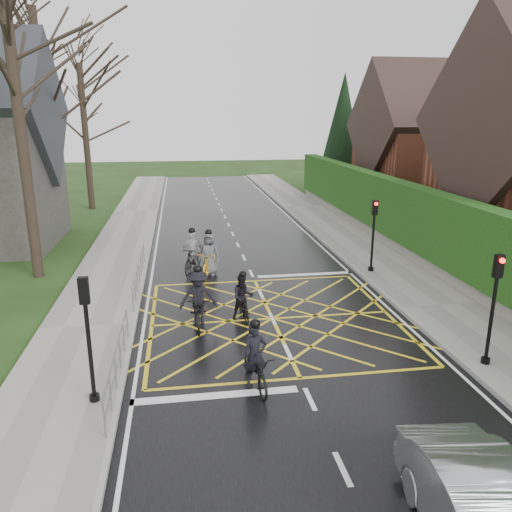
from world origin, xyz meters
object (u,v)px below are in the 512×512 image
object	(u,v)px
cyclist_lead	(209,260)
cyclist_rear	(256,365)
cyclist_back	(243,301)
cyclist_mid	(199,304)
cyclist_front	(193,256)

from	to	relation	value
cyclist_lead	cyclist_rear	bearing A→B (deg)	-70.21
cyclist_lead	cyclist_back	bearing A→B (deg)	-64.30
cyclist_back	cyclist_mid	bearing A→B (deg)	-171.12
cyclist_back	cyclist_lead	bearing A→B (deg)	95.56
cyclist_mid	cyclist_front	size ratio (longest dim) A/B	1.04
cyclist_mid	cyclist_front	world-z (taller)	cyclist_mid
cyclist_back	cyclist_lead	distance (m)	5.01
cyclist_back	cyclist_front	distance (m)	5.64
cyclist_rear	cyclist_mid	world-z (taller)	cyclist_mid
cyclist_front	cyclist_lead	distance (m)	0.84
cyclist_back	cyclist_front	xyz separation A→B (m)	(-1.51, 5.44, 0.10)
cyclist_back	cyclist_lead	size ratio (longest dim) A/B	0.78
cyclist_mid	cyclist_front	distance (m)	5.78
cyclist_rear	cyclist_back	xyz separation A→B (m)	(0.24, 4.35, 0.05)
cyclist_front	cyclist_mid	bearing A→B (deg)	-68.44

